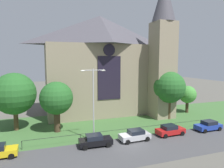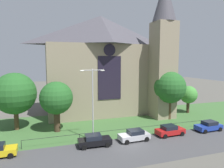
# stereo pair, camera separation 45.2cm
# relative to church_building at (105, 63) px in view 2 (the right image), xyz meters

# --- Properties ---
(ground) EXTENTS (160.00, 160.00, 0.00)m
(ground) POSITION_rel_church_building_xyz_m (-2.15, -7.35, -10.27)
(ground) COLOR #56544C
(road_asphalt) EXTENTS (120.00, 8.00, 0.01)m
(road_asphalt) POSITION_rel_church_building_xyz_m (-2.15, -19.35, -10.27)
(road_asphalt) COLOR #424244
(road_asphalt) RESTS_ON ground
(grass_verge) EXTENTS (120.00, 20.00, 0.01)m
(grass_verge) POSITION_rel_church_building_xyz_m (-2.15, -9.35, -10.27)
(grass_verge) COLOR #3D6633
(grass_verge) RESTS_ON ground
(church_building) EXTENTS (23.20, 16.20, 26.00)m
(church_building) POSITION_rel_church_building_xyz_m (0.00, 0.00, 0.00)
(church_building) COLOR gray
(church_building) RESTS_ON ground
(iron_railing) EXTENTS (28.93, 0.07, 1.13)m
(iron_railing) POSITION_rel_church_building_xyz_m (-0.77, -14.85, -9.31)
(iron_railing) COLOR black
(iron_railing) RESTS_ON ground
(tree_left_near) EXTENTS (5.01, 5.01, 7.76)m
(tree_left_near) POSITION_rel_church_building_xyz_m (-10.58, -9.57, -5.10)
(tree_left_near) COLOR #423021
(tree_left_near) RESTS_ON ground
(tree_left_far) EXTENTS (6.48, 6.48, 9.04)m
(tree_left_far) POSITION_rel_church_building_xyz_m (-16.61, -6.71, -4.49)
(tree_left_far) COLOR #4C3823
(tree_left_far) RESTS_ON ground
(tree_right_near) EXTENTS (5.83, 5.83, 8.90)m
(tree_right_near) POSITION_rel_church_building_xyz_m (9.73, -9.13, -4.33)
(tree_right_near) COLOR #4C3823
(tree_right_near) RESTS_ON ground
(tree_right_far) EXTENTS (3.62, 3.62, 5.67)m
(tree_right_far) POSITION_rel_church_building_xyz_m (16.14, -6.35, -6.46)
(tree_right_far) COLOR #423021
(tree_right_far) RESTS_ON ground
(streetlamp_near) EXTENTS (3.37, 0.26, 9.83)m
(streetlamp_near) POSITION_rel_church_building_xyz_m (-6.17, -14.95, -4.17)
(streetlamp_near) COLOR #B2B2B7
(streetlamp_near) RESTS_ON ground
(parked_car_black) EXTENTS (4.27, 2.17, 1.51)m
(parked_car_black) POSITION_rel_church_building_xyz_m (-6.42, -16.74, -9.53)
(parked_car_black) COLOR black
(parked_car_black) RESTS_ON ground
(parked_car_silver) EXTENTS (4.27, 2.17, 1.51)m
(parked_car_silver) POSITION_rel_church_building_xyz_m (-0.82, -16.70, -9.53)
(parked_car_silver) COLOR #B7B7BC
(parked_car_silver) RESTS_ON ground
(parked_car_red) EXTENTS (4.27, 2.16, 1.51)m
(parked_car_red) POSITION_rel_church_building_xyz_m (4.96, -16.48, -9.53)
(parked_car_red) COLOR #B21919
(parked_car_red) RESTS_ON ground
(parked_car_blue) EXTENTS (4.25, 2.13, 1.51)m
(parked_car_blue) POSITION_rel_church_building_xyz_m (11.86, -16.66, -9.53)
(parked_car_blue) COLOR #1E3899
(parked_car_blue) RESTS_ON ground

